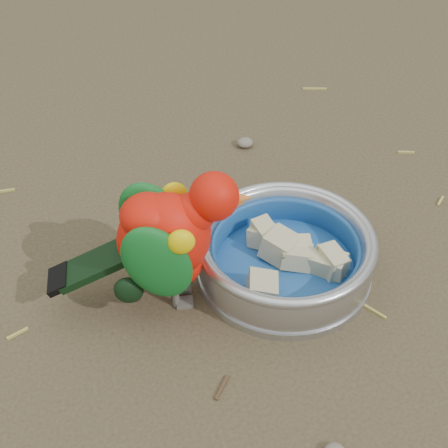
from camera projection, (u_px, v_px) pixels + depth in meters
name	position (u px, v px, depth m)	size (l,w,h in m)	color
ground	(236.00, 322.00, 0.76)	(60.00, 60.00, 0.00)	#4A3D2B
food_bowl	(284.00, 269.00, 0.82)	(0.21, 0.21, 0.02)	#B2B2BA
bowl_wall	(285.00, 251.00, 0.80)	(0.21, 0.21, 0.04)	#B2B2BA
fruit_wedges	(285.00, 255.00, 0.80)	(0.12, 0.12, 0.03)	#C3B68B
lory_parrot	(168.00, 246.00, 0.74)	(0.10, 0.20, 0.16)	red
ground_debris	(253.00, 296.00, 0.79)	(0.90, 0.80, 0.01)	#AAA049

